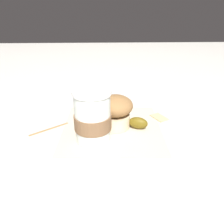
# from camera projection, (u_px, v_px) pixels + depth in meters

# --- Properties ---
(ground_plane) EXTENTS (3.00, 3.00, 0.00)m
(ground_plane) POSITION_uv_depth(u_px,v_px,m) (112.00, 128.00, 0.59)
(ground_plane) COLOR beige
(paper_napkin) EXTENTS (0.27, 0.27, 0.00)m
(paper_napkin) POSITION_uv_depth(u_px,v_px,m) (112.00, 128.00, 0.59)
(paper_napkin) COLOR beige
(paper_napkin) RESTS_ON ground_plane
(coffee_cup) EXTENTS (0.09, 0.09, 0.13)m
(coffee_cup) POSITION_uv_depth(u_px,v_px,m) (93.00, 117.00, 0.51)
(coffee_cup) COLOR silver
(coffee_cup) RESTS_ON paper_napkin
(muffin) EXTENTS (0.09, 0.09, 0.09)m
(muffin) POSITION_uv_depth(u_px,v_px,m) (115.00, 111.00, 0.57)
(muffin) COLOR beige
(muffin) RESTS_ON paper_napkin
(banana) EXTENTS (0.10, 0.13, 0.03)m
(banana) POSITION_uv_depth(u_px,v_px,m) (121.00, 119.00, 0.60)
(banana) COLOR gold
(banana) RESTS_ON paper_napkin
(sugar_packet) EXTENTS (0.06, 0.05, 0.01)m
(sugar_packet) POSITION_uv_depth(u_px,v_px,m) (159.00, 117.00, 0.64)
(sugar_packet) COLOR #E0B27F
(sugar_packet) RESTS_ON ground_plane
(wooden_stirrer) EXTENTS (0.07, 0.09, 0.00)m
(wooden_stirrer) POSITION_uv_depth(u_px,v_px,m) (49.00, 129.00, 0.58)
(wooden_stirrer) COLOR #9E7547
(wooden_stirrer) RESTS_ON ground_plane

